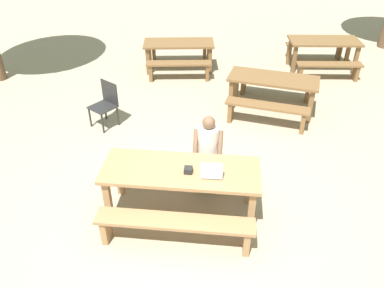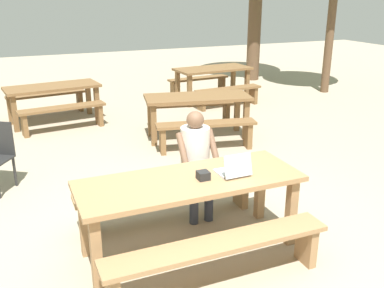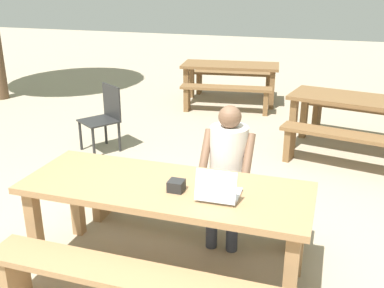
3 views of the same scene
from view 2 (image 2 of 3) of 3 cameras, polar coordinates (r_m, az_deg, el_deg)
ground_plane at (r=4.53m, az=-0.26°, el=-13.44°), size 30.00×30.00×0.00m
picnic_table_front at (r=4.21m, az=-0.28°, el=-5.86°), size 2.15×0.80×0.77m
bench_near at (r=3.86m, az=3.48°, el=-13.89°), size 2.05×0.30×0.44m
bench_far at (r=4.88m, az=-3.16°, el=-6.29°), size 2.05×0.30×0.44m
laptop at (r=4.25m, az=5.42°, el=-3.29°), size 0.29×0.29×0.23m
small_pouch at (r=4.13m, az=1.46°, el=-4.11°), size 0.11×0.11×0.08m
person_seated at (r=4.81m, az=0.57°, el=-1.69°), size 0.43×0.42×1.23m
picnic_table_mid at (r=7.55m, az=0.73°, el=5.39°), size 1.90×1.07×0.75m
bench_mid_south at (r=7.00m, az=1.85°, el=1.85°), size 1.64×0.61×0.47m
bench_mid_north at (r=8.25m, az=-0.24°, el=4.57°), size 1.64×0.61×0.47m
picnic_table_rear at (r=8.90m, az=-17.67°, el=6.51°), size 1.82×0.96×0.73m
bench_rear_south at (r=8.36m, az=-16.47°, el=3.89°), size 1.59×0.50×0.45m
bench_rear_north at (r=9.57m, az=-18.39°, el=5.60°), size 1.59×0.50×0.45m
picnic_table_distant at (r=10.26m, az=2.71°, el=9.21°), size 1.79×0.95×0.77m
bench_distant_south at (r=9.75m, az=4.75°, el=6.65°), size 1.57×0.43×0.43m
bench_distant_north at (r=10.91m, az=0.83°, el=8.08°), size 1.57×0.43×0.43m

